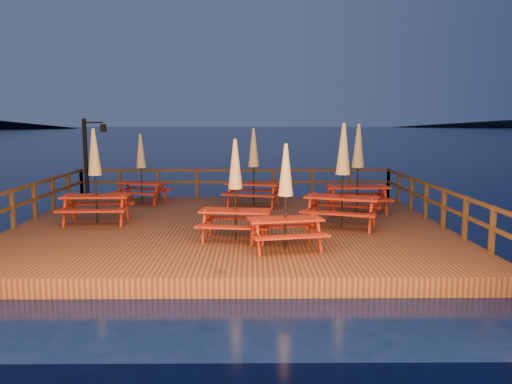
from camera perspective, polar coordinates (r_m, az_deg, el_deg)
ground at (r=14.42m, az=-2.96°, el=-5.18°), size 500.00×500.00×0.00m
deck at (r=14.37m, az=-2.97°, el=-4.40°), size 12.00×10.00×0.40m
deck_piles at (r=14.49m, az=-2.95°, el=-6.33°), size 11.44×9.44×1.40m
railing at (r=15.95m, az=-2.73°, el=0.38°), size 11.80×9.75×1.10m
lamp_post at (r=19.54m, az=-18.48°, el=4.44°), size 0.85×0.18×3.00m
picnic_table_0 at (r=13.81m, az=9.89°, el=2.06°), size 2.45×2.24×2.86m
picnic_table_1 at (r=11.28m, az=3.40°, el=-0.37°), size 1.93×1.69×2.41m
picnic_table_2 at (r=18.17m, az=-12.99°, el=2.77°), size 2.07×1.87×2.46m
picnic_table_3 at (r=12.18m, az=-2.37°, el=0.45°), size 1.92×1.65×2.49m
picnic_table_4 at (r=14.85m, az=-17.91°, el=1.90°), size 1.95×1.62×2.70m
picnic_table_5 at (r=16.17m, az=11.56°, el=2.85°), size 1.99×1.64×2.83m
picnic_table_6 at (r=17.04m, az=-0.27°, el=2.98°), size 2.21×1.99×2.66m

